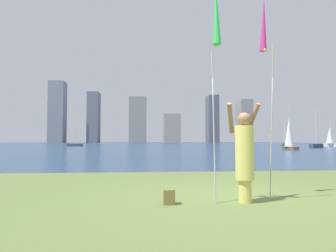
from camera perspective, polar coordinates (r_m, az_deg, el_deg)
The scene contains 16 objects.
ground at distance 57.31m, azimuth -2.61°, elevation -3.97°, with size 120.00×138.00×0.12m.
person at distance 5.96m, azimuth 14.88°, elevation -5.17°, with size 0.73×0.54×1.99m.
kite_flag_left at distance 6.08m, azimuth 9.47°, elevation 20.49°, with size 0.16×0.52×4.42m.
kite_flag_right at distance 6.94m, azimuth 18.46°, elevation 17.63°, with size 0.16×0.60×4.35m.
bag at distance 5.71m, azimuth 0.23°, elevation -13.83°, with size 0.22×0.20×0.28m.
sailboat_0 at distance 57.77m, azimuth 29.39°, elevation -1.88°, with size 2.42×1.71×5.31m.
sailboat_1 at distance 37.97m, azimuth 22.84°, elevation -1.57°, with size 1.27×2.26×5.66m.
sailboat_2 at distance 59.27m, azimuth 22.14°, elevation -3.38°, with size 2.09×2.71×4.93m.
sailboat_5 at distance 55.87m, azimuth -17.98°, elevation -3.54°, with size 2.87×1.08×3.37m.
sailboat_7 at distance 48.33m, azimuth 27.28°, elevation -3.41°, with size 2.64×1.82×5.65m.
skyline_tower_0 at distance 113.12m, azimuth -21.04°, elevation 2.58°, with size 5.45×5.35×22.48m.
skyline_tower_1 at distance 114.64m, azimuth -14.49°, elevation 1.63°, with size 4.14×7.08×19.34m.
skyline_tower_2 at distance 112.02m, azimuth -5.98°, elevation 1.16°, with size 6.61×7.43×17.42m.
skyline_tower_3 at distance 108.03m, azimuth 0.72°, elevation -0.52°, with size 6.05×7.57×10.61m.
skyline_tower_4 at distance 110.95m, azimuth 8.74°, elevation 1.33°, with size 3.84×6.99×17.84m.
skyline_tower_5 at distance 117.21m, azimuth 14.86°, elevation 0.90°, with size 4.77×7.41×16.71m.
Camera 1 is at (-1.95, -6.31, 1.25)m, focal length 30.81 mm.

